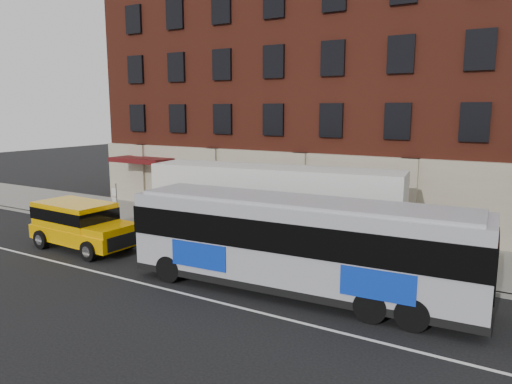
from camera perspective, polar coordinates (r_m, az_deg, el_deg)
The scene contains 9 objects.
ground at distance 17.81m, azimuth -11.88°, elevation -11.83°, with size 120.00×120.00×0.00m, color black.
sidewalk at distance 24.79m, azimuth 2.33°, elevation -5.21°, with size 60.00×6.00×0.15m, color gray.
kerb at distance 22.30m, azimuth -1.36°, elevation -6.94°, with size 60.00×0.25×0.15m, color gray.
lane_line at distance 18.15m, azimuth -10.79°, elevation -11.35°, with size 60.00×0.12×0.01m, color silver.
building at distance 31.16m, azimuth 9.50°, elevation 11.69°, with size 30.00×12.10×15.00m.
sign_pole at distance 27.42m, azimuth -16.45°, elevation -1.20°, with size 0.30×0.20×2.50m.
city_bus at distance 16.93m, azimuth 5.08°, elevation -6.00°, with size 12.72×3.45×3.45m.
yellow_suv at distance 24.04m, azimuth -20.36°, elevation -3.42°, with size 5.77×2.69×2.18m.
shipping_container at distance 22.16m, azimuth 2.10°, elevation -2.06°, with size 11.99×3.95×3.92m.
Camera 1 is at (11.34, -12.08, 6.52)m, focal length 33.36 mm.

